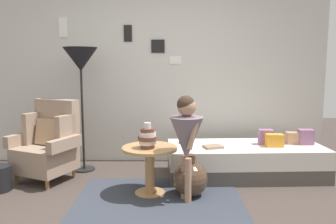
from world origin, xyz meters
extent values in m
plane|color=#423833|center=(0.00, 0.00, 0.00)|extent=(12.00, 12.00, 0.00)
cube|color=beige|center=(0.00, 1.95, 1.30)|extent=(4.80, 0.10, 2.60)
cube|color=black|center=(0.01, 1.90, 1.66)|extent=(0.19, 0.02, 0.18)
cube|color=#9A9A97|center=(0.01, 1.89, 1.66)|extent=(0.15, 0.01, 0.14)
cube|color=white|center=(-1.32, 1.90, 1.91)|extent=(0.11, 0.02, 0.27)
cube|color=gray|center=(-1.32, 1.89, 1.91)|extent=(0.09, 0.01, 0.21)
cube|color=white|center=(0.26, 1.90, 1.47)|extent=(0.16, 0.02, 0.11)
cube|color=slate|center=(0.26, 1.89, 1.47)|extent=(0.13, 0.01, 0.09)
cube|color=black|center=(-0.41, 1.90, 1.83)|extent=(0.11, 0.02, 0.23)
cube|color=slate|center=(-0.41, 1.89, 1.83)|extent=(0.09, 0.01, 0.18)
cube|color=#333842|center=(0.06, 0.45, 0.01)|extent=(1.71, 1.25, 0.01)
cylinder|color=olive|center=(-1.64, 0.93, 0.06)|extent=(0.04, 0.04, 0.12)
cylinder|color=olive|center=(-1.20, 0.73, 0.06)|extent=(0.04, 0.04, 0.12)
cylinder|color=olive|center=(-1.45, 1.33, 0.06)|extent=(0.04, 0.04, 0.12)
cylinder|color=olive|center=(-1.02, 1.13, 0.06)|extent=(0.04, 0.04, 0.12)
cube|color=gray|center=(-1.33, 1.03, 0.27)|extent=(0.78, 0.76, 0.30)
cube|color=gray|center=(-1.23, 1.24, 0.70)|extent=(0.60, 0.38, 0.55)
cube|color=gray|center=(-1.52, 1.23, 0.61)|extent=(0.20, 0.31, 0.39)
cube|color=gray|center=(-1.05, 1.01, 0.61)|extent=(0.20, 0.31, 0.39)
cube|color=gray|center=(-1.64, 1.15, 0.49)|extent=(0.29, 0.50, 0.14)
cube|color=gray|center=(-1.04, 0.87, 0.49)|extent=(0.29, 0.50, 0.14)
cube|color=tan|center=(-1.29, 1.12, 0.58)|extent=(0.40, 0.30, 0.33)
cube|color=#4C4742|center=(1.12, 1.19, 0.09)|extent=(1.93, 0.88, 0.18)
cube|color=silver|center=(1.12, 1.19, 0.29)|extent=(1.93, 0.88, 0.22)
cube|color=gray|center=(1.89, 1.23, 0.49)|extent=(0.18, 0.12, 0.19)
cube|color=tan|center=(1.74, 1.27, 0.47)|extent=(0.18, 0.12, 0.15)
cube|color=orange|center=(1.45, 1.11, 0.48)|extent=(0.21, 0.12, 0.16)
cube|color=gray|center=(1.39, 1.23, 0.49)|extent=(0.18, 0.13, 0.19)
cylinder|color=tan|center=(-0.04, 0.60, 0.01)|extent=(0.33, 0.33, 0.02)
cylinder|color=tan|center=(-0.04, 0.60, 0.26)|extent=(0.10, 0.10, 0.47)
cylinder|color=tan|center=(-0.04, 0.60, 0.51)|extent=(0.59, 0.59, 0.03)
cylinder|color=brown|center=(-0.06, 0.55, 0.54)|extent=(0.15, 0.15, 0.04)
cylinder|color=silver|center=(-0.06, 0.55, 0.58)|extent=(0.18, 0.18, 0.04)
cylinder|color=brown|center=(-0.06, 0.55, 0.63)|extent=(0.21, 0.21, 0.04)
cylinder|color=silver|center=(-0.06, 0.55, 0.67)|extent=(0.18, 0.18, 0.04)
cylinder|color=brown|center=(-0.06, 0.55, 0.71)|extent=(0.15, 0.15, 0.04)
cylinder|color=silver|center=(-0.06, 0.55, 0.76)|extent=(0.07, 0.07, 0.06)
cylinder|color=black|center=(-0.97, 1.44, 0.01)|extent=(0.28, 0.28, 0.02)
cylinder|color=black|center=(-0.97, 1.44, 0.78)|extent=(0.03, 0.03, 1.52)
cone|color=black|center=(-0.97, 1.44, 1.46)|extent=(0.44, 0.44, 0.30)
cylinder|color=#A37A60|center=(0.36, 0.36, 0.23)|extent=(0.07, 0.07, 0.46)
cylinder|color=#A37A60|center=(0.32, 0.45, 0.23)|extent=(0.07, 0.07, 0.46)
cone|color=slate|center=(0.34, 0.41, 0.65)|extent=(0.34, 0.34, 0.44)
cylinder|color=slate|center=(0.34, 0.41, 0.80)|extent=(0.17, 0.17, 0.17)
cylinder|color=#A37A60|center=(0.40, 0.30, 0.72)|extent=(0.13, 0.09, 0.30)
cylinder|color=#A37A60|center=(0.32, 0.53, 0.72)|extent=(0.13, 0.09, 0.30)
sphere|color=#A37A60|center=(0.34, 0.41, 0.98)|extent=(0.19, 0.19, 0.19)
sphere|color=#38281E|center=(0.33, 0.40, 1.00)|extent=(0.18, 0.18, 0.18)
cube|color=#94785F|center=(0.70, 1.04, 0.42)|extent=(0.26, 0.22, 0.03)
sphere|color=#473323|center=(0.39, 0.53, 0.19)|extent=(0.37, 0.37, 0.37)
cylinder|color=#473323|center=(0.39, 0.53, 0.41)|extent=(0.10, 0.10, 0.09)
camera|label=1|loc=(0.15, -2.86, 1.37)|focal=35.54mm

